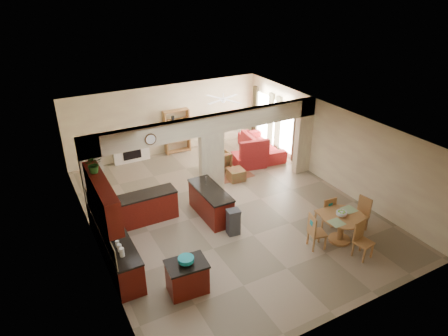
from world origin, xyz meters
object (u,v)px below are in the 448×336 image
kitchen_island (187,277)px  sofa (261,145)px  armchair (217,161)px  dining_table (342,225)px

kitchen_island → sofa: 8.20m
sofa → armchair: armchair is taller
sofa → armchair: 2.35m
kitchen_island → armchair: kitchen_island is taller
armchair → dining_table: bearing=97.7°
kitchen_island → armchair: 6.33m
sofa → armchair: size_ratio=3.04×
kitchen_island → dining_table: dining_table is taller
kitchen_island → armchair: size_ratio=1.17×
dining_table → armchair: bearing=100.1°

